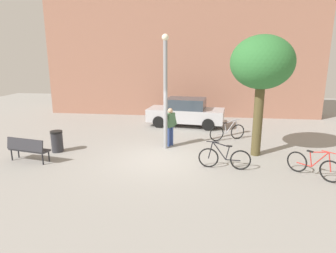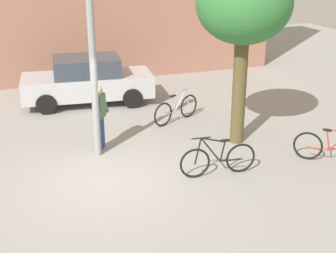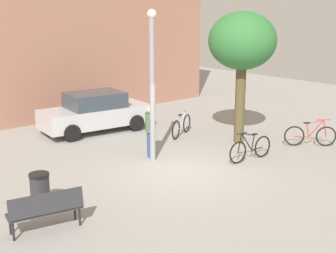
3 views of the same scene
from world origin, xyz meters
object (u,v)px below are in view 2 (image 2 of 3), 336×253
object	(u,v)px
bicycle_silver	(176,109)
bicycle_black	(218,159)
person_by_lamppost	(100,113)
plaza_tree	(244,6)
bicycle_red	(332,148)
parked_car_silver	(87,81)
lamppost	(92,54)

from	to	relation	value
bicycle_silver	bicycle_black	xyz separation A→B (m)	(-0.36, -3.62, 0.00)
person_by_lamppost	plaza_tree	size ratio (longest dim) A/B	0.36
person_by_lamppost	bicycle_black	size ratio (longest dim) A/B	0.92
bicycle_red	parked_car_silver	bearing A→B (deg)	124.95
parked_car_silver	bicycle_silver	bearing A→B (deg)	-50.98
plaza_tree	bicycle_red	bearing A→B (deg)	-52.69
lamppost	bicycle_silver	size ratio (longest dim) A/B	2.84
bicycle_black	parked_car_silver	size ratio (longest dim) A/B	0.41
person_by_lamppost	bicycle_silver	xyz separation A→B (m)	(2.54, 1.23, -0.58)
bicycle_red	parked_car_silver	distance (m)	8.07
lamppost	person_by_lamppost	world-z (taller)	lamppost
plaza_tree	bicycle_black	world-z (taller)	plaza_tree
bicycle_black	bicycle_silver	bearing A→B (deg)	84.33
lamppost	plaza_tree	world-z (taller)	lamppost
lamppost	bicycle_red	xyz separation A→B (m)	(5.18, -2.38, -2.17)
bicycle_red	parked_car_silver	world-z (taller)	parked_car_silver
person_by_lamppost	plaza_tree	world-z (taller)	plaza_tree
parked_car_silver	bicycle_black	bearing A→B (deg)	-74.13
plaza_tree	bicycle_red	xyz separation A→B (m)	(1.51, -1.98, -3.16)
person_by_lamppost	bicycle_red	bearing A→B (deg)	-28.64
lamppost	bicycle_red	world-z (taller)	lamppost
lamppost	bicycle_black	bearing A→B (deg)	-40.83
bicycle_red	bicycle_silver	bearing A→B (deg)	121.99
plaza_tree	bicycle_silver	distance (m)	3.86
bicycle_red	person_by_lamppost	bearing A→B (deg)	151.36
person_by_lamppost	plaza_tree	distance (m)	4.42
lamppost	plaza_tree	bearing A→B (deg)	-6.18
plaza_tree	bicycle_silver	bearing A→B (deg)	116.03
lamppost	parked_car_silver	distance (m)	4.63
lamppost	parked_car_silver	xyz separation A→B (m)	(0.56, 4.23, -1.78)
lamppost	plaza_tree	size ratio (longest dim) A/B	1.02
plaza_tree	parked_car_silver	world-z (taller)	plaza_tree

